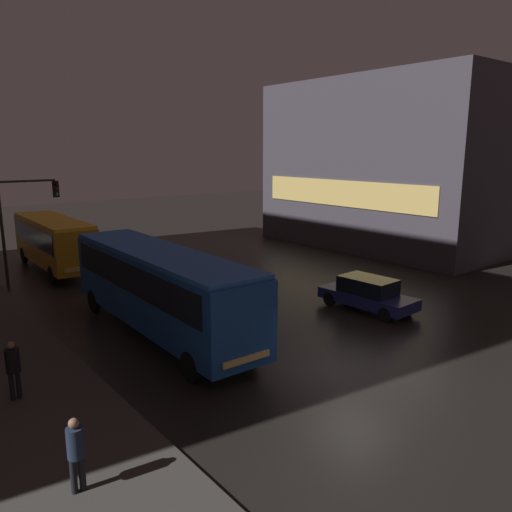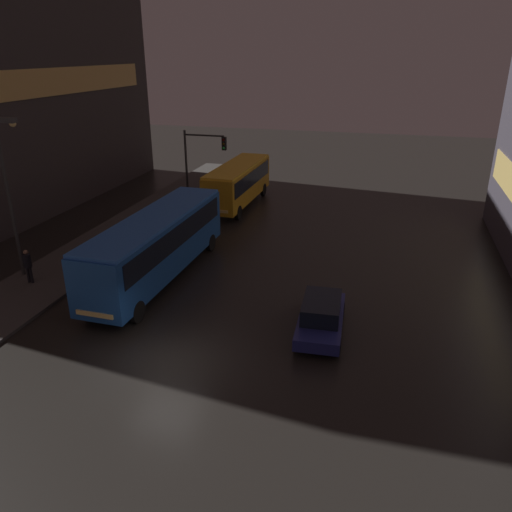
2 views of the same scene
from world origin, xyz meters
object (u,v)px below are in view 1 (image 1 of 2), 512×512
Objects in this scene: car_taxi at (368,293)px; traffic_light_main at (23,211)px; bus_far at (54,239)px; pedestrian_near at (76,449)px; bus_near at (159,283)px; pedestrian_mid at (13,365)px.

traffic_light_main is (-10.90, 14.60, 3.20)m from car_taxi.
bus_far is 5.58× the size of pedestrian_near.
traffic_light_main reaches higher than bus_far.
car_taxi is (8.88, -3.11, -1.33)m from bus_near.
bus_far is 5.33× the size of pedestrian_mid.
traffic_light_main is at bearing -56.56° from car_taxi.
bus_near is 6.62× the size of pedestrian_mid.
bus_near is at bearing -22.62° from car_taxi.
pedestrian_mid reaches higher than car_taxi.
traffic_light_main reaches higher than pedestrian_mid.
bus_near is at bearing 90.97° from bus_far.
traffic_light_main is (-2.03, 11.49, 1.87)m from bus_near.
pedestrian_mid is (-5.95, -2.47, -0.89)m from bus_near.
pedestrian_near is at bearing 53.24° from bus_near.
bus_far is 2.07× the size of car_taxi.
traffic_light_main is (3.87, 19.05, 2.83)m from pedestrian_near.
car_taxi is 2.58× the size of pedestrian_mid.
bus_near is 2.57× the size of car_taxi.
pedestrian_near is at bearing 164.60° from pedestrian_mid.
car_taxi is 15.44m from pedestrian_near.
car_taxi is 14.84m from pedestrian_mid.
bus_near is 11.82m from traffic_light_main.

